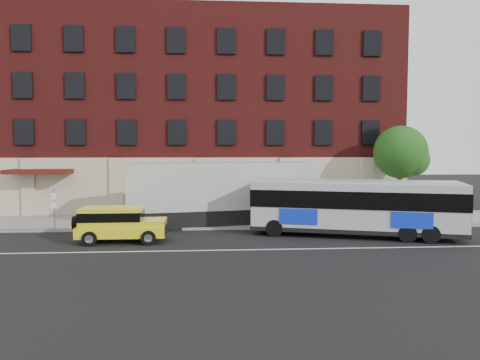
{
  "coord_description": "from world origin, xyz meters",
  "views": [
    {
      "loc": [
        0.41,
        -20.9,
        4.83
      ],
      "look_at": [
        2.26,
        5.5,
        2.98
      ],
      "focal_mm": 34.33,
      "sensor_mm": 36.0,
      "label": 1
    }
  ],
  "objects": [
    {
      "name": "ground",
      "position": [
        0.0,
        0.0,
        0.0
      ],
      "size": [
        120.0,
        120.0,
        0.0
      ],
      "primitive_type": "plane",
      "color": "black",
      "rests_on": "ground"
    },
    {
      "name": "street_tree",
      "position": [
        13.54,
        9.48,
        4.41
      ],
      "size": [
        3.6,
        3.6,
        6.2
      ],
      "color": "#39281C",
      "rests_on": "sidewalk"
    },
    {
      "name": "shipping_container",
      "position": [
        1.33,
        7.5,
        1.94
      ],
      "size": [
        12.01,
        4.4,
        3.93
      ],
      "color": "black",
      "rests_on": "ground"
    },
    {
      "name": "lane_line",
      "position": [
        0.0,
        0.5,
        0.01
      ],
      "size": [
        60.0,
        0.12,
        0.01
      ],
      "primitive_type": "cube",
      "color": "silver",
      "rests_on": "ground"
    },
    {
      "name": "building",
      "position": [
        -0.01,
        16.92,
        7.58
      ],
      "size": [
        30.0,
        12.1,
        15.0
      ],
      "color": "#5A1715",
      "rests_on": "sidewalk"
    },
    {
      "name": "sign_pole",
      "position": [
        -8.5,
        6.15,
        1.45
      ],
      "size": [
        0.3,
        0.2,
        2.5
      ],
      "color": "slate",
      "rests_on": "ground"
    },
    {
      "name": "city_bus",
      "position": [
        8.43,
        3.43,
        1.7
      ],
      "size": [
        11.44,
        5.63,
        3.08
      ],
      "color": "#A7A9B1",
      "rests_on": "ground"
    },
    {
      "name": "sidewalk",
      "position": [
        0.0,
        9.0,
        0.07
      ],
      "size": [
        60.0,
        6.0,
        0.15
      ],
      "primitive_type": "cube",
      "color": "gray",
      "rests_on": "ground"
    },
    {
      "name": "yellow_suv",
      "position": [
        -4.22,
        2.79,
        1.03
      ],
      "size": [
        4.73,
        2.11,
        1.8
      ],
      "color": "yellow",
      "rests_on": "ground"
    },
    {
      "name": "kerb",
      "position": [
        0.0,
        6.0,
        0.07
      ],
      "size": [
        60.0,
        0.25,
        0.15
      ],
      "primitive_type": "cube",
      "color": "gray",
      "rests_on": "ground"
    }
  ]
}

